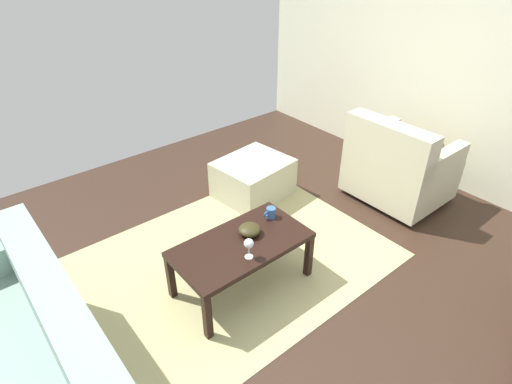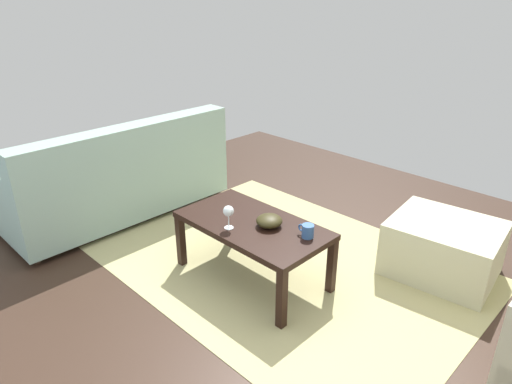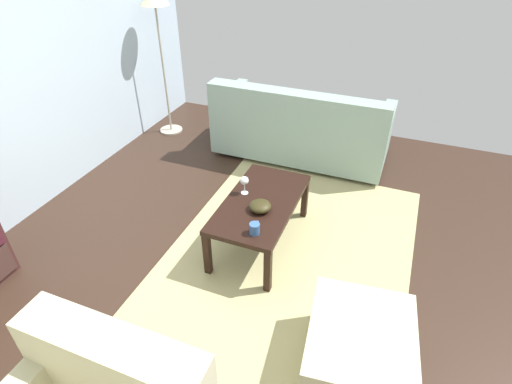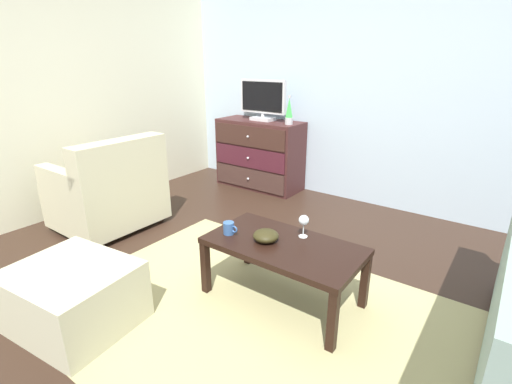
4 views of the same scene
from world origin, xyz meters
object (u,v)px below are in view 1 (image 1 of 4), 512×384
Objects in this scene: couch_large at (27,384)px; mug at (271,213)px; coffee_table at (241,248)px; wine_glass at (249,244)px; bowl_decorative at (250,230)px; armchair at (399,167)px; ottoman at (253,178)px.

mug is at bearing -173.50° from couch_large.
coffee_table is 0.40m from mug.
coffee_table is at bearing -109.06° from wine_glass.
wine_glass is 0.92× the size of bowl_decorative.
coffee_table is 1.54m from couch_large.
armchair reaches higher than bowl_decorative.
mug is 1.93m from couch_large.
coffee_table is 8.95× the size of mug.
couch_large is at bearing 23.97° from ottoman.
ottoman is at bearing -121.06° from mug.
bowl_decorative is at bearing -159.94° from coffee_table.
wine_glass is at bearing 31.22° from mug.
couch_large is at bearing 1.72° from armchair.
wine_glass reaches higher than mug.
bowl_decorative reaches higher than ottoman.
armchair reaches higher than couch_large.
bowl_decorative is at bearing -129.77° from wine_glass.
couch_large is at bearing 6.50° from mug.
ottoman is (-0.95, -1.13, -0.35)m from wine_glass.
armchair is at bearing 175.97° from mug.
wine_glass is at bearing 49.76° from ottoman.
wine_glass is 0.22× the size of ottoman.
coffee_table is at bearing -175.68° from couch_large.
ottoman is at bearing -132.91° from coffee_table.
coffee_table is 1.33m from ottoman.
wine_glass is at bearing 178.29° from couch_large.
couch_large is at bearing 4.32° from coffee_table.
ottoman is at bearing -130.34° from bowl_decorative.
coffee_table is 1.46× the size of ottoman.
coffee_table is at bearing 20.06° from bowl_decorative.
armchair is at bearing -175.78° from wine_glass.
mug reaches higher than bowl_decorative.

